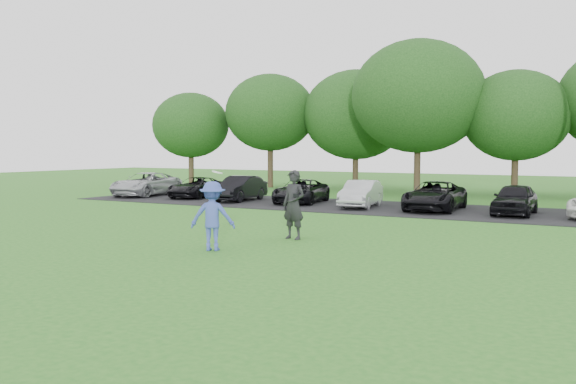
% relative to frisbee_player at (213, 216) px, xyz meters
% --- Properties ---
extents(ground, '(100.00, 100.00, 0.00)m').
position_rel_frisbee_player_xyz_m(ground, '(0.22, 0.01, -0.89)').
color(ground, '#266B1E').
rests_on(ground, ground).
extents(parking_lot, '(32.00, 6.50, 0.03)m').
position_rel_frisbee_player_xyz_m(parking_lot, '(0.22, 13.01, -0.87)').
color(parking_lot, black).
rests_on(parking_lot, ground).
extents(frisbee_player, '(1.32, 1.08, 2.08)m').
position_rel_frisbee_player_xyz_m(frisbee_player, '(0.00, 0.00, 0.00)').
color(frisbee_player, '#3E50AF').
rests_on(frisbee_player, ground).
extents(camera_bystander, '(0.79, 0.58, 1.99)m').
position_rel_frisbee_player_xyz_m(camera_bystander, '(0.81, 2.80, 0.11)').
color(camera_bystander, black).
rests_on(camera_bystander, ground).
extents(parked_cars, '(30.58, 4.72, 1.25)m').
position_rel_frisbee_player_xyz_m(parked_cars, '(-0.55, 12.93, -0.28)').
color(parked_cars, '#A7A9AE').
rests_on(parked_cars, parking_lot).
extents(tree_row, '(42.39, 9.85, 8.64)m').
position_rel_frisbee_player_xyz_m(tree_row, '(1.73, 22.77, 4.02)').
color(tree_row, '#38281C').
rests_on(tree_row, ground).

